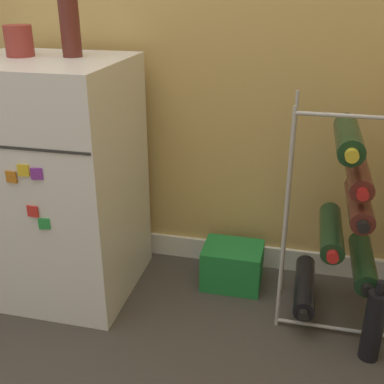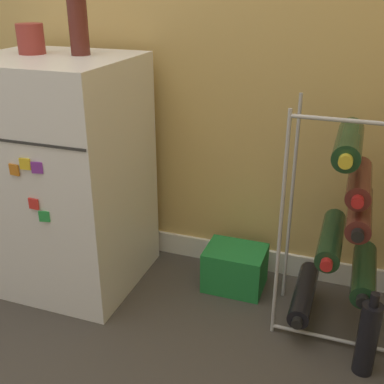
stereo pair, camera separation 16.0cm
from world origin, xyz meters
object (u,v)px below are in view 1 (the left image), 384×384
Objects in this scene: soda_box at (232,265)px; loose_bottle_floor at (374,325)px; wine_rack at (344,218)px; fridge_top_bottle at (70,26)px; fridge_top_cup at (19,41)px; mini_fridge at (55,181)px.

loose_bottle_floor is at bearing -31.91° from soda_box.
fridge_top_bottle is (-0.90, 0.04, 0.56)m from wine_rack.
soda_box is 1.01m from fridge_top_bottle.
wine_rack is at bearing -0.23° from fridge_top_cup.
fridge_top_bottle is 0.81× the size of loose_bottle_floor.
wine_rack is 3.38× the size of fridge_top_bottle.
loose_bottle_floor is (1.10, -0.16, -0.30)m from mini_fridge.
fridge_top_bottle is at bearing 10.40° from fridge_top_cup.
mini_fridge is 0.53m from fridge_top_bottle.
wine_rack is at bearing 1.56° from mini_fridge.
wine_rack is 1.19m from fridge_top_cup.
soda_box is 0.56m from loose_bottle_floor.
fridge_top_cup is 1.42m from loose_bottle_floor.
mini_fridge reaches higher than soda_box.
mini_fridge is at bearing -168.11° from soda_box.
fridge_top_bottle is (0.17, 0.03, 0.05)m from fridge_top_cup.
loose_bottle_floor is at bearing -60.45° from wine_rack.
wine_rack is at bearing 119.55° from loose_bottle_floor.
wine_rack is 7.66× the size of fridge_top_cup.
mini_fridge is 0.72m from soda_box.
soda_box is at bearing 7.28° from fridge_top_bottle.
soda_box is 1.08m from fridge_top_cup.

